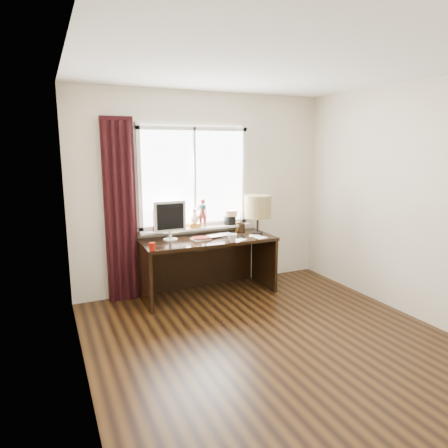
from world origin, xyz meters
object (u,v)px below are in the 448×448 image
red_cup (152,247)px  table_lamp (258,207)px  mug (232,238)px  monitor (170,218)px  laptop (220,235)px  desk (205,255)px

red_cup → table_lamp: (1.51, 0.29, 0.32)m
mug → monitor: bearing=147.5°
laptop → table_lamp: bearing=-17.5°
laptop → red_cup: (-0.99, -0.34, 0.03)m
mug → red_cup: 1.00m
laptop → mug: size_ratio=3.30×
desk → table_lamp: size_ratio=3.27×
mug → desk: (-0.20, 0.40, -0.30)m
monitor → desk: bearing=-3.0°
laptop → desk: size_ratio=0.21×
mug → desk: size_ratio=0.06×
red_cup → desk: 0.94m
laptop → table_lamp: 0.63m
mug → table_lamp: 0.66m
laptop → monitor: monitor is taller
red_cup → table_lamp: bearing=10.7°
desk → mug: bearing=-63.2°
laptop → mug: 0.34m
monitor → table_lamp: size_ratio=0.94×
mug → red_cup: size_ratio=1.19×
table_lamp → desk: bearing=171.1°
red_cup → table_lamp: size_ratio=0.17×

